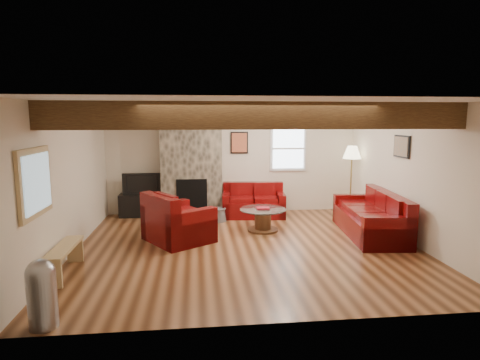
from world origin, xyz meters
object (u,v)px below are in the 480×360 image
object	(u,v)px
sofa_three	(370,214)
armchair_red	(179,217)
loveseat	(254,200)
tv_cabinet	(143,205)
coffee_table	(263,220)
television	(142,183)
floor_lamp	(352,156)

from	to	relation	value
sofa_three	armchair_red	world-z (taller)	armchair_red
loveseat	tv_cabinet	world-z (taller)	loveseat
loveseat	coffee_table	size ratio (longest dim) A/B	1.53
television	coffee_table	bearing A→B (deg)	-30.98
armchair_red	floor_lamp	bearing A→B (deg)	-101.61
loveseat	coffee_table	world-z (taller)	loveseat
armchair_red	television	size ratio (longest dim) A/B	1.29
armchair_red	sofa_three	bearing A→B (deg)	-124.21
loveseat	television	xyz separation A→B (m)	(-2.58, 0.30, 0.40)
armchair_red	television	xyz separation A→B (m)	(-0.92, 2.05, 0.32)
armchair_red	tv_cabinet	bearing A→B (deg)	-9.76
sofa_three	floor_lamp	xyz separation A→B (m)	(0.25, 1.64, 0.98)
coffee_table	loveseat	bearing A→B (deg)	90.59
television	floor_lamp	world-z (taller)	floor_lamp
loveseat	armchair_red	size ratio (longest dim) A/B	1.27
loveseat	tv_cabinet	bearing A→B (deg)	179.08
sofa_three	armchair_red	xyz separation A→B (m)	(-3.71, 0.02, 0.03)
sofa_three	television	bearing A→B (deg)	-108.38
loveseat	floor_lamp	distance (m)	2.52
coffee_table	floor_lamp	world-z (taller)	floor_lamp
television	sofa_three	bearing A→B (deg)	-24.08
sofa_three	loveseat	size ratio (longest dim) A/B	1.53
sofa_three	floor_lamp	distance (m)	1.93
coffee_table	television	world-z (taller)	television
loveseat	sofa_three	bearing A→B (deg)	-35.10
loveseat	floor_lamp	size ratio (longest dim) A/B	0.87
loveseat	coffee_table	bearing A→B (deg)	-83.70
sofa_three	loveseat	bearing A→B (deg)	-125.12
coffee_table	tv_cabinet	size ratio (longest dim) A/B	0.88
loveseat	television	bearing A→B (deg)	179.08
loveseat	armchair_red	world-z (taller)	armchair_red
loveseat	coffee_table	xyz separation A→B (m)	(0.01, -1.26, -0.15)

